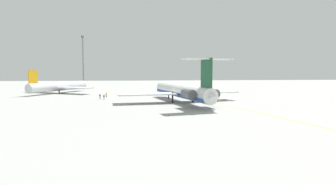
# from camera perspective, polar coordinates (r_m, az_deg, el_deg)

# --- Properties ---
(ground) EXTENTS (339.74, 339.74, 0.00)m
(ground) POSITION_cam_1_polar(r_m,az_deg,el_deg) (86.59, 11.13, -1.84)
(ground) COLOR #9E9E99
(main_jetliner) EXTENTS (42.57, 38.01, 12.53)m
(main_jetliner) POSITION_cam_1_polar(r_m,az_deg,el_deg) (82.22, 3.05, 0.29)
(main_jetliner) COLOR white
(main_jetliner) RESTS_ON ground
(airliner_mid_left) EXTENTS (29.83, 30.20, 9.58)m
(airliner_mid_left) POSITION_cam_1_polar(r_m,az_deg,el_deg) (124.85, -21.15, 1.20)
(airliner_mid_left) COLOR silver
(airliner_mid_left) RESTS_ON ground
(ground_crew_near_nose) EXTENTS (0.29, 0.44, 1.81)m
(ground_crew_near_nose) POSITION_cam_1_polar(r_m,az_deg,el_deg) (94.56, -13.76, -0.65)
(ground_crew_near_nose) COLOR black
(ground_crew_near_nose) RESTS_ON ground
(ground_crew_near_tail) EXTENTS (0.31, 0.38, 1.79)m
(ground_crew_near_tail) POSITION_cam_1_polar(r_m,az_deg,el_deg) (100.55, -12.53, -0.32)
(ground_crew_near_tail) COLOR black
(ground_crew_near_tail) RESTS_ON ground
(ground_crew_portside) EXTENTS (0.26, 0.41, 1.64)m
(ground_crew_portside) POSITION_cam_1_polar(r_m,az_deg,el_deg) (92.83, -12.98, -0.80)
(ground_crew_portside) COLOR black
(ground_crew_portside) RESTS_ON ground
(safety_cone_nose) EXTENTS (0.40, 0.40, 0.55)m
(safety_cone_nose) POSITION_cam_1_polar(r_m,az_deg,el_deg) (58.75, 0.21, -4.55)
(safety_cone_nose) COLOR #EA590F
(safety_cone_nose) RESTS_ON ground
(safety_cone_wingtip) EXTENTS (0.40, 0.40, 0.55)m
(safety_cone_wingtip) POSITION_cam_1_polar(r_m,az_deg,el_deg) (111.79, 8.02, -0.21)
(safety_cone_wingtip) COLOR #EA590F
(safety_cone_wingtip) RESTS_ON ground
(taxiway_centreline) EXTENTS (90.34, 23.37, 0.01)m
(taxiway_centreline) POSITION_cam_1_polar(r_m,az_deg,el_deg) (85.28, 8.33, -1.90)
(taxiway_centreline) COLOR gold
(taxiway_centreline) RESTS_ON ground
(light_mast) EXTENTS (4.00, 0.70, 27.01)m
(light_mast) POSITION_cam_1_polar(r_m,az_deg,el_deg) (151.34, -17.00, 6.38)
(light_mast) COLOR slate
(light_mast) RESTS_ON ground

